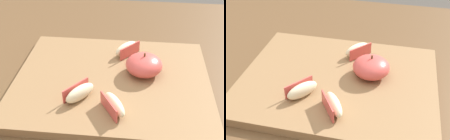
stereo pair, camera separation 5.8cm
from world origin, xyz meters
TOP-DOWN VIEW (x-y plane):
  - dining_table at (0.00, 0.00)m, footprint 1.12×0.93m
  - cutting_board at (0.03, 0.01)m, footprint 0.39×0.31m
  - apple_half_skin_up at (0.09, 0.04)m, footprint 0.07×0.07m
  - apple_wedge_near_knife at (0.04, -0.08)m, footprint 0.05×0.06m
  - apple_wedge_left at (0.05, 0.11)m, footprint 0.06×0.06m
  - apple_wedge_front at (-0.02, -0.05)m, footprint 0.06×0.06m

SIDE VIEW (x-z plane):
  - dining_table at x=0.00m, z-range 0.26..1.01m
  - cutting_board at x=0.03m, z-range 0.74..0.76m
  - apple_wedge_near_knife at x=0.04m, z-range 0.76..0.79m
  - apple_wedge_left at x=0.05m, z-range 0.76..0.79m
  - apple_wedge_front at x=-0.02m, z-range 0.76..0.79m
  - apple_half_skin_up at x=0.09m, z-range 0.76..0.81m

